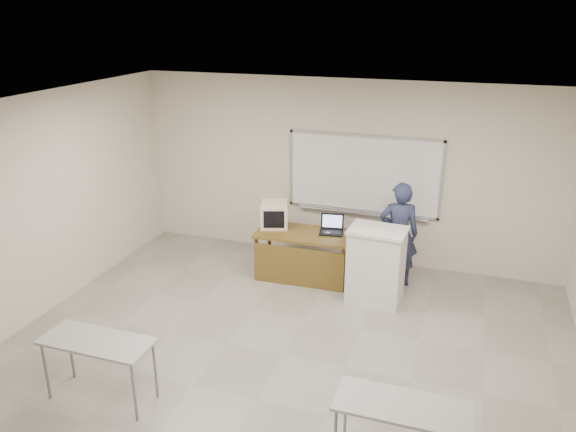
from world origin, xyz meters
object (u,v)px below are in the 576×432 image
(keyboard, at_px, (367,228))
(crt_monitor, at_px, (274,214))
(instructor_desk, at_px, (302,247))
(presenter, at_px, (399,234))
(whiteboard, at_px, (363,175))
(laptop, at_px, (332,229))
(podium, at_px, (376,265))
(mouse, at_px, (328,233))

(keyboard, bearing_deg, crt_monitor, 153.55)
(instructor_desk, bearing_deg, presenter, 12.11)
(crt_monitor, distance_m, presenter, 1.97)
(keyboard, bearing_deg, whiteboard, 97.78)
(whiteboard, height_order, laptop, whiteboard)
(instructor_desk, height_order, podium, podium)
(keyboard, bearing_deg, laptop, 130.10)
(podium, relative_size, crt_monitor, 2.37)
(instructor_desk, bearing_deg, podium, -16.29)
(podium, distance_m, keyboard, 0.59)
(mouse, height_order, keyboard, keyboard)
(whiteboard, bearing_deg, laptop, -111.24)
(whiteboard, height_order, keyboard, whiteboard)
(instructor_desk, height_order, laptop, laptop)
(podium, height_order, keyboard, keyboard)
(instructor_desk, bearing_deg, keyboard, -20.32)
(instructor_desk, xyz_separation_m, presenter, (1.41, 0.35, 0.26))
(laptop, relative_size, keyboard, 0.78)
(laptop, xyz_separation_m, presenter, (1.01, 0.08, 0.01))
(laptop, bearing_deg, instructor_desk, -155.50)
(whiteboard, relative_size, instructor_desk, 1.67)
(crt_monitor, relative_size, mouse, 4.93)
(mouse, bearing_deg, keyboard, -59.22)
(laptop, bearing_deg, whiteboard, 59.27)
(podium, xyz_separation_m, presenter, (0.21, 0.66, 0.25))
(podium, bearing_deg, keyboard, -161.02)
(keyboard, height_order, presenter, presenter)
(podium, relative_size, laptop, 3.15)
(podium, relative_size, keyboard, 2.47)
(instructor_desk, bearing_deg, laptop, 32.01)
(whiteboard, bearing_deg, instructor_desk, -123.91)
(instructor_desk, distance_m, podium, 1.24)
(instructor_desk, height_order, mouse, mouse)
(mouse, bearing_deg, presenter, -12.62)
(instructor_desk, height_order, crt_monitor, crt_monitor)
(laptop, relative_size, mouse, 3.72)
(whiteboard, bearing_deg, presenter, -44.15)
(laptop, bearing_deg, mouse, -122.00)
(crt_monitor, relative_size, keyboard, 1.04)
(instructor_desk, relative_size, mouse, 15.52)
(whiteboard, xyz_separation_m, instructor_desk, (-0.70, -1.04, -0.93))
(presenter, bearing_deg, whiteboard, -56.23)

